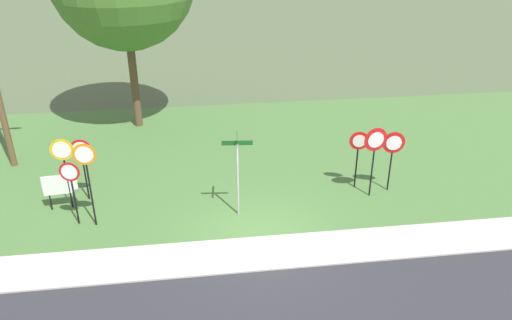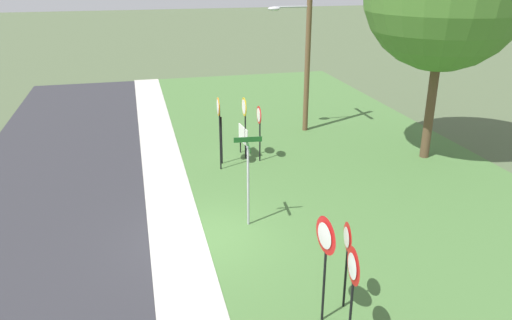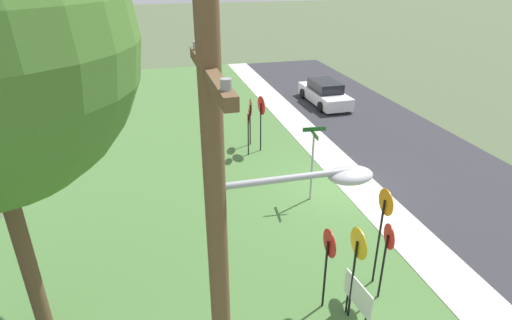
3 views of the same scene
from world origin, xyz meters
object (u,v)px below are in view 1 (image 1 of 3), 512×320
Objects in this scene: stop_sign_far_left at (87,168)px; yield_sign_far_left at (358,147)px; stop_sign_near_right at (63,159)px; yield_sign_near_left at (393,148)px; notice_board at (60,187)px; stop_sign_far_center at (82,157)px; street_name_post at (238,168)px; stop_sign_near_left at (71,181)px; yield_sign_near_right at (375,146)px.

stop_sign_far_left reaches higher than yield_sign_far_left.
stop_sign_near_right reaches higher than yield_sign_near_left.
stop_sign_far_left is 2.09m from notice_board.
street_name_post reaches higher than stop_sign_far_center.
street_name_post is (5.03, -1.61, 0.04)m from stop_sign_far_center.
street_name_post reaches higher than stop_sign_near_left.
yield_sign_near_right reaches higher than stop_sign_near_right.
notice_board is at bearing -170.36° from yield_sign_far_left.
stop_sign_far_left is 10.05m from yield_sign_near_left.
stop_sign_near_right is 0.90× the size of street_name_post.
yield_sign_near_right is (10.17, -0.56, 0.09)m from stop_sign_near_right.
yield_sign_near_right reaches higher than notice_board.
notice_board is at bearing -174.84° from yield_sign_near_left.
stop_sign_far_center is 0.88× the size of yield_sign_near_right.
stop_sign_near_left is 0.77× the size of stop_sign_far_left.
notice_board is (-5.76, 1.12, -0.85)m from street_name_post.
yield_sign_near_right is at bearing -5.68° from stop_sign_far_center.
yield_sign_far_left is (-0.33, 0.66, -0.32)m from yield_sign_near_right.
notice_board is (-1.22, 1.19, -1.21)m from stop_sign_far_left.
yield_sign_far_left is at bearing 168.33° from yield_sign_near_left.
yield_sign_far_left is 0.77× the size of street_name_post.
street_name_post is 2.24× the size of notice_board.
stop_sign_far_left is at bearing -173.60° from street_name_post.
stop_sign_far_left reaches higher than street_name_post.
stop_sign_near_right is 2.02× the size of notice_board.
street_name_post is at bearing -155.23° from yield_sign_far_left.
stop_sign_near_right reaches higher than yield_sign_far_left.
stop_sign_far_left is 1.11× the size of yield_sign_near_right.
yield_sign_far_left is (9.45, 1.14, 0.04)m from stop_sign_near_left.
yield_sign_far_left is at bearing -5.13° from notice_board.
street_name_post reaches higher than yield_sign_far_left.
stop_sign_far_left is 1.79m from stop_sign_far_center.
yield_sign_far_left is (-1.11, 0.36, -0.07)m from yield_sign_near_left.
stop_sign_near_right is 10.19m from yield_sign_near_right.
stop_sign_far_center reaches higher than yield_sign_far_left.
stop_sign_far_center is 10.52m from yield_sign_near_left.
yield_sign_near_right is at bearing -54.24° from yield_sign_far_left.
street_name_post is at bearing 179.37° from yield_sign_near_right.
street_name_post is at bearing -11.96° from stop_sign_near_right.
yield_sign_near_right reaches higher than yield_sign_near_left.
stop_sign_far_center is 9.77m from yield_sign_near_right.
stop_sign_near_right is 0.98× the size of yield_sign_near_right.
stop_sign_far_left is at bearing -4.44° from stop_sign_near_left.
yield_sign_near_right reaches higher than yield_sign_far_left.
yield_sign_near_right is (9.71, -1.04, 0.29)m from stop_sign_far_center.
stop_sign_near_right reaches higher than stop_sign_near_left.
stop_sign_near_right reaches higher than notice_board.
stop_sign_far_left is 1.25× the size of stop_sign_far_center.
yield_sign_near_right is at bearing -3.54° from stop_sign_near_right.
notice_board is (-11.22, 0.26, -0.84)m from yield_sign_near_left.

